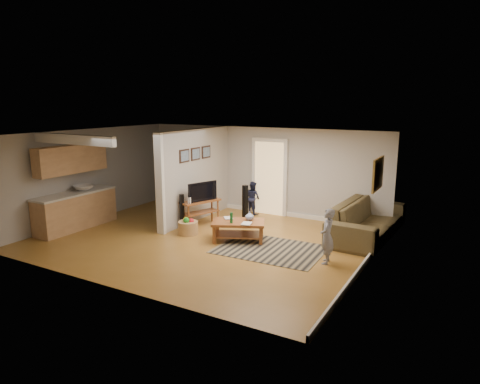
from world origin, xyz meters
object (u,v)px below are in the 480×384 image
tv_console (201,203)px  toddler (253,214)px  speaker_left (182,212)px  child (326,263)px  sofa (367,236)px  toy_basket (188,227)px  coffee_table (239,225)px  speaker_right (245,206)px

tv_console → toddler: tv_console is taller
speaker_left → child: bearing=14.2°
sofa → child: child is taller
child → toy_basket: bearing=-105.2°
sofa → tv_console: (-4.04, -1.25, 0.62)m
toy_basket → toddler: size_ratio=0.51×
coffee_table → toy_basket: coffee_table is taller
sofa → tv_console: bearing=110.2°
tv_console → toy_basket: (0.14, -0.76, -0.44)m
coffee_table → tv_console: size_ratio=1.21×
speaker_left → toy_basket: bearing=-15.2°
sofa → toddler: (-3.41, 0.50, 0.00)m
speaker_left → toy_basket: 0.57m
tv_console → speaker_left: tv_console is taller
speaker_left → toddler: bearing=89.4°
sofa → tv_console: 4.28m
tv_console → toy_basket: size_ratio=2.34×
toy_basket → child: (3.60, -0.20, -0.18)m
coffee_table → speaker_left: (-1.75, 0.11, 0.08)m
coffee_table → tv_console: 1.62m
tv_console → speaker_left: 0.56m
tv_console → speaker_right: bearing=42.6°
speaker_left → speaker_right: 1.63m
speaker_left → speaker_right: speaker_right is taller
sofa → speaker_right: size_ratio=2.65×
sofa → coffee_table: 3.16m
tv_console → sofa: bearing=37.3°
speaker_left → coffee_table: bearing=17.6°
child → toddler: (-3.11, 2.71, 0.00)m
coffee_table → speaker_right: (-0.40, 1.03, 0.19)m
speaker_left → toy_basket: size_ratio=1.85×
speaker_left → toy_basket: speaker_left is taller
coffee_table → toy_basket: 1.38m
sofa → coffee_table: coffee_table is taller
sofa → toddler: bearing=84.7°
tv_console → child: (3.74, -0.96, -0.62)m
sofa → speaker_left: speaker_left is taller
speaker_right → toddler: size_ratio=1.16×
sofa → speaker_right: 3.11m
speaker_right → toy_basket: size_ratio=2.26×
speaker_right → toddler: bearing=126.3°
coffee_table → speaker_right: speaker_right is taller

